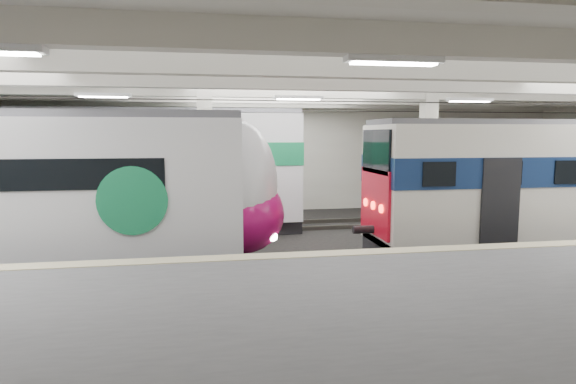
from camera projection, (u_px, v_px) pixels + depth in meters
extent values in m
cube|color=black|center=(311.00, 265.00, 14.15)|extent=(36.00, 24.00, 0.10)
cube|color=silver|center=(312.00, 70.00, 13.48)|extent=(36.00, 24.00, 0.20)
cube|color=beige|center=(267.00, 155.00, 23.60)|extent=(30.00, 0.10, 5.50)
cube|color=beige|center=(570.00, 256.00, 4.03)|extent=(30.00, 0.10, 5.50)
cube|color=#555557|center=(399.00, 336.00, 7.72)|extent=(30.00, 7.00, 1.10)
cube|color=beige|center=(342.00, 253.00, 10.83)|extent=(30.00, 0.50, 0.02)
cube|color=beige|center=(206.00, 165.00, 16.24)|extent=(0.50, 0.50, 5.50)
cube|color=beige|center=(427.00, 162.00, 17.59)|extent=(0.50, 0.50, 5.50)
cube|color=beige|center=(312.00, 81.00, 13.51)|extent=(30.00, 18.00, 0.50)
cube|color=#59544C|center=(311.00, 260.00, 14.13)|extent=(30.00, 1.52, 0.16)
cube|color=#59544C|center=(282.00, 226.00, 19.51)|extent=(30.00, 1.52, 0.16)
cylinder|color=black|center=(312.00, 101.00, 13.58)|extent=(30.00, 0.03, 0.03)
cylinder|color=black|center=(282.00, 110.00, 18.96)|extent=(30.00, 0.03, 0.03)
cube|color=white|center=(330.00, 86.00, 11.60)|extent=(26.00, 8.40, 0.12)
cube|color=white|center=(3.00, 190.00, 12.48)|extent=(12.25, 2.73, 3.68)
ellipsoid|color=white|center=(239.00, 185.00, 13.51)|extent=(2.17, 2.68, 3.60)
ellipsoid|color=#A50D57|center=(244.00, 214.00, 13.63)|extent=(2.30, 2.73, 2.21)
cylinder|color=#18844F|center=(132.00, 201.00, 11.71)|extent=(1.70, 0.06, 1.70)
cube|color=black|center=(8.00, 264.00, 12.72)|extent=(12.25, 1.91, 0.70)
cube|color=silver|center=(564.00, 182.00, 15.25)|extent=(12.45, 2.73, 3.54)
cube|color=navy|center=(565.00, 168.00, 15.20)|extent=(12.49, 2.79, 0.86)
cube|color=red|center=(375.00, 202.00, 14.25)|extent=(0.08, 2.32, 1.95)
cube|color=black|center=(376.00, 152.00, 14.08)|extent=(0.08, 2.18, 1.28)
cube|color=#4C4C51|center=(568.00, 123.00, 15.03)|extent=(12.45, 2.13, 0.16)
cube|color=black|center=(560.00, 241.00, 15.48)|extent=(12.45, 1.91, 0.70)
cube|color=white|center=(102.00, 168.00, 18.07)|extent=(14.90, 3.14, 4.04)
cube|color=#18844F|center=(101.00, 154.00, 18.01)|extent=(14.94, 3.21, 0.85)
cube|color=#4C4C51|center=(99.00, 111.00, 17.82)|extent=(14.89, 2.61, 0.16)
cube|color=black|center=(104.00, 226.00, 18.34)|extent=(14.90, 2.83, 0.60)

